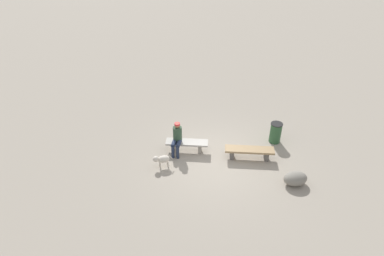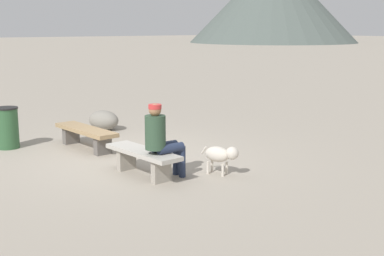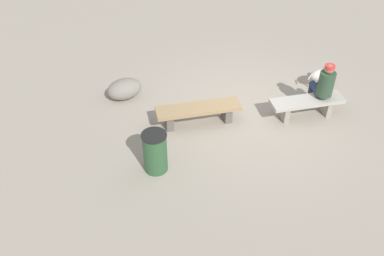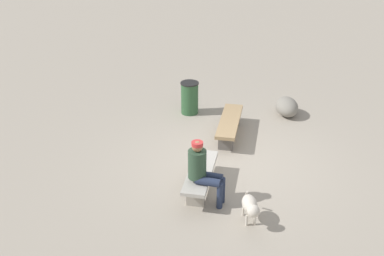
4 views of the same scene
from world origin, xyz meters
TOP-DOWN VIEW (x-y plane):
  - ground at (0.00, 0.00)m, footprint 210.00×210.00m
  - bench_left at (-1.19, -0.31)m, footprint 1.80×0.62m
  - bench_right at (1.12, -0.32)m, footprint 1.60×0.60m
  - seated_person at (1.46, -0.18)m, footprint 0.33×0.66m
  - dog at (1.80, 0.76)m, footprint 0.65×0.42m
  - trash_bin at (-2.13, -1.56)m, footprint 0.46×0.46m
  - boulder at (-2.73, 0.81)m, footprint 0.94×0.80m

SIDE VIEW (x-z plane):
  - ground at x=0.00m, z-range -0.06..0.00m
  - boulder at x=-2.73m, z-range 0.00..0.46m
  - bench_left at x=-1.19m, z-range 0.10..0.52m
  - bench_right at x=1.12m, z-range 0.10..0.54m
  - dog at x=1.80m, z-range 0.09..0.59m
  - trash_bin at x=-2.13m, z-range 0.00..0.83m
  - seated_person at x=1.46m, z-range 0.08..1.31m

